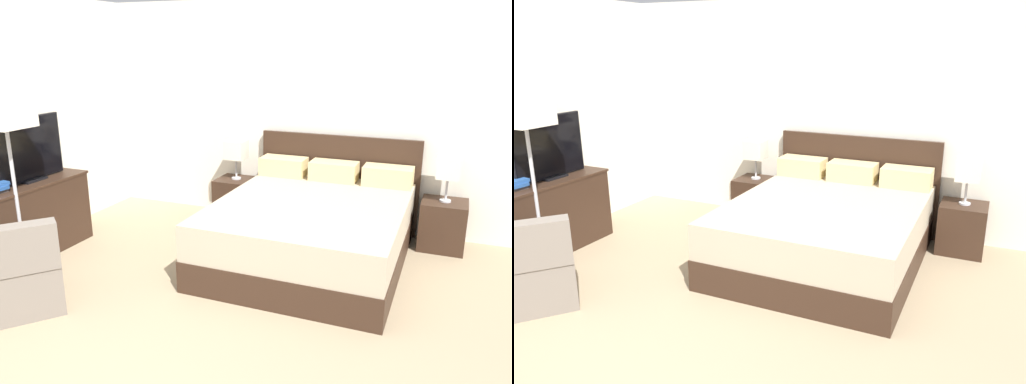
# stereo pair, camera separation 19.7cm
# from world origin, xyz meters

# --- Properties ---
(wall_back) EXTENTS (6.42, 0.06, 2.50)m
(wall_back) POSITION_xyz_m (0.00, 3.29, 1.25)
(wall_back) COLOR silver
(wall_back) RESTS_ON ground
(bed) EXTENTS (1.77, 2.11, 1.06)m
(bed) POSITION_xyz_m (0.27, 2.21, 0.32)
(bed) COLOR #332116
(bed) RESTS_ON ground
(nightstand_left) EXTENTS (0.44, 0.42, 0.50)m
(nightstand_left) POSITION_xyz_m (-0.88, 2.98, 0.25)
(nightstand_left) COLOR #332116
(nightstand_left) RESTS_ON ground
(nightstand_right) EXTENTS (0.44, 0.42, 0.50)m
(nightstand_right) POSITION_xyz_m (1.42, 2.98, 0.25)
(nightstand_right) COLOR #332116
(nightstand_right) RESTS_ON ground
(table_lamp_left) EXTENTS (0.22, 0.22, 0.46)m
(table_lamp_left) POSITION_xyz_m (-0.88, 2.99, 0.84)
(table_lamp_left) COLOR #B7B7BC
(table_lamp_left) RESTS_ON nightstand_left
(table_lamp_right) EXTENTS (0.22, 0.22, 0.46)m
(table_lamp_right) POSITION_xyz_m (1.42, 2.99, 0.84)
(table_lamp_right) COLOR #B7B7BC
(table_lamp_right) RESTS_ON nightstand_right
(dresser) EXTENTS (0.48, 1.21, 0.73)m
(dresser) POSITION_xyz_m (-2.35, 1.30, 0.38)
(dresser) COLOR #332116
(dresser) RESTS_ON ground
(tv) EXTENTS (0.18, 0.83, 0.62)m
(tv) POSITION_xyz_m (-2.34, 1.37, 1.04)
(tv) COLOR black
(tv) RESTS_ON dresser
(armchair_by_window) EXTENTS (0.97, 0.96, 0.76)m
(armchair_by_window) POSITION_xyz_m (-1.63, 0.40, 0.28)
(armchair_by_window) COLOR #70665B
(armchair_by_window) RESTS_ON ground
(floor_lamp) EXTENTS (0.37, 0.37, 1.58)m
(floor_lamp) POSITION_xyz_m (-2.11, 0.96, 1.36)
(floor_lamp) COLOR #B7B7BC
(floor_lamp) RESTS_ON ground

